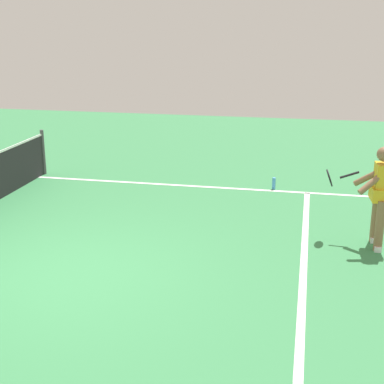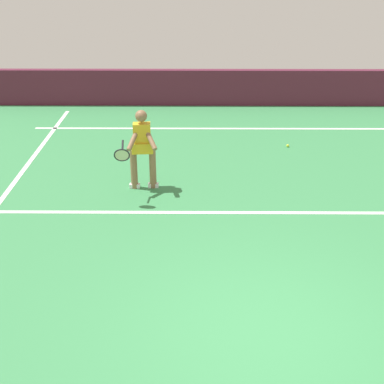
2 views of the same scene
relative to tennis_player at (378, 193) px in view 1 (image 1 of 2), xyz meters
The scene contains 5 objects.
ground_plane 4.73m from the tennis_player, 114.34° to the left, with size 26.93×26.93×0.00m, color #38844C.
service_line_marking 2.34m from the tennis_player, 151.80° to the left, with size 9.02×0.10×0.01m, color white.
sideline_right_marking 5.04m from the tennis_player, 58.58° to the left, with size 0.10×18.72×0.01m, color white.
tennis_player is the anchor object (origin of this frame).
water_bottle 3.30m from the tennis_player, 32.06° to the left, with size 0.07×0.07×0.24m, color #4C9EE5.
Camera 1 is at (-6.54, -3.17, 3.32)m, focal length 52.90 mm.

